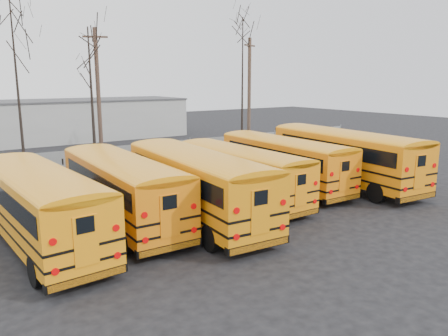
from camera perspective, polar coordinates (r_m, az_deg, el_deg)
ground at (r=19.64m, az=3.49°, el=-6.88°), size 120.00×120.00×0.00m
fence at (r=29.46m, az=-11.14°, el=1.15°), size 40.00×0.04×2.00m
distant_building at (r=48.70m, az=-18.69°, el=5.98°), size 22.00×8.00×4.00m
bus_a at (r=17.72m, az=-23.19°, el=-3.86°), size 3.11×10.96×3.03m
bus_b at (r=19.33m, az=-13.42°, el=-2.01°), size 2.80×10.88×3.03m
bus_c at (r=19.31m, az=-3.96°, el=-1.43°), size 3.45×11.57×3.19m
bus_d at (r=22.38m, az=1.90°, el=-0.14°), size 2.39×10.21×2.85m
bus_e at (r=25.26m, az=7.51°, el=1.29°), size 2.84×10.76×2.99m
bus_f at (r=26.61m, az=15.12°, el=1.96°), size 3.84×12.12×3.34m
utility_pole_left at (r=33.50m, az=-16.08°, el=9.10°), size 1.69×0.70×9.80m
utility_pole_right at (r=38.54m, az=3.31°, el=9.67°), size 1.62×0.81×9.66m
tree_3 at (r=30.31m, az=-25.38°, el=9.67°), size 0.26×0.26×11.58m
tree_4 at (r=32.60m, az=-16.88°, el=8.71°), size 0.26×0.26×9.74m
tree_5 at (r=37.56m, az=2.41°, el=10.61°), size 0.26×0.26×11.20m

